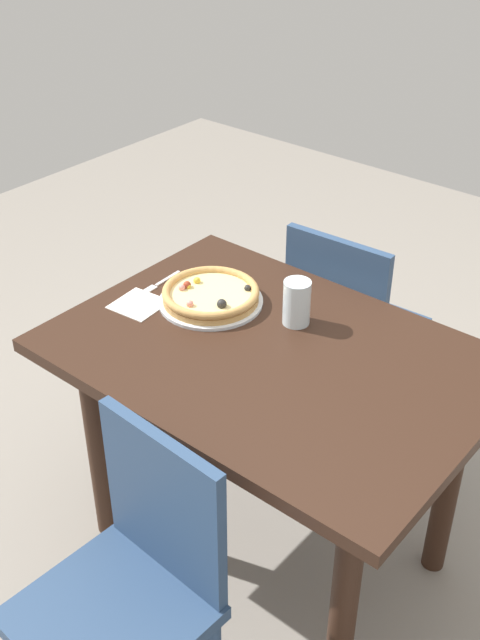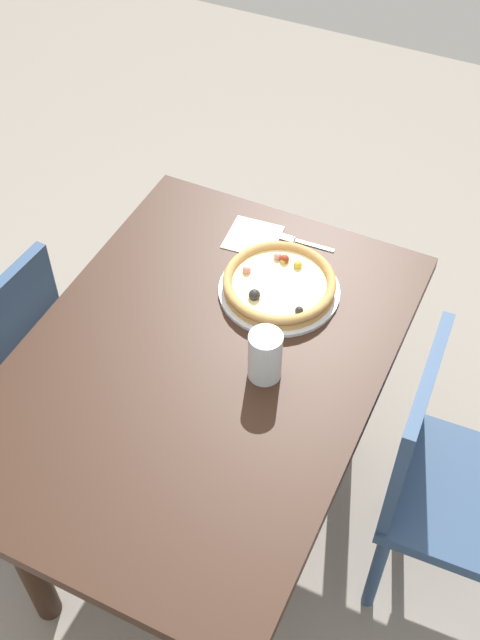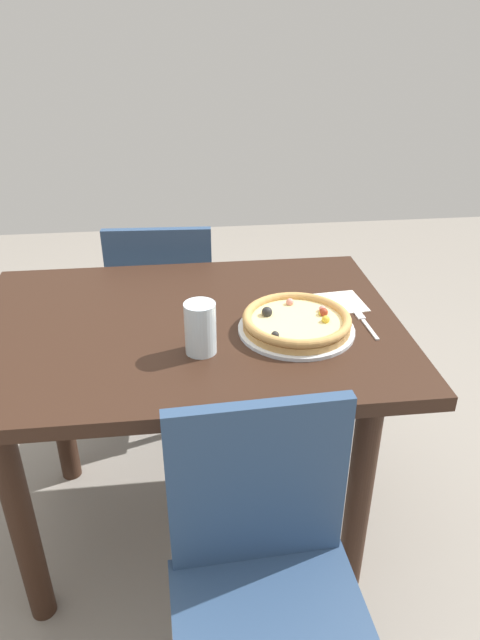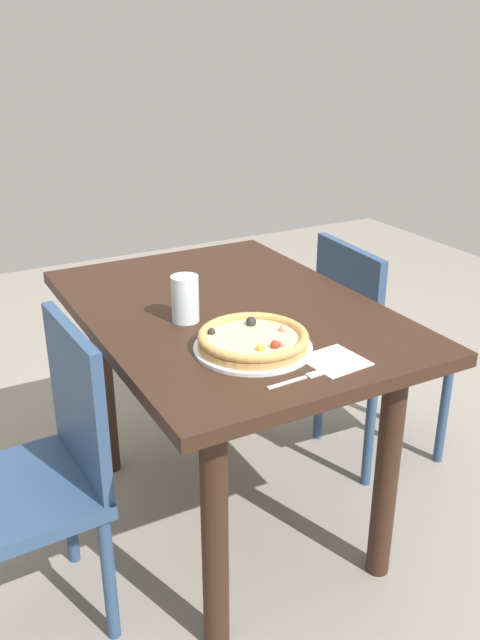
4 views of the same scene
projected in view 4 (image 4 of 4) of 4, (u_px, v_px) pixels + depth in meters
ground_plane at (230, 513)px, 2.32m from camera, size 6.00×6.00×0.00m
dining_table at (229, 344)px, 2.06m from camera, size 1.18×0.84×0.77m
chair_near at (40, 473)px, 1.74m from camera, size 0.42×0.42×0.87m
chair_far at (371, 344)px, 2.47m from camera, size 0.42×0.42×0.87m
plate at (253, 348)px, 1.74m from camera, size 0.31×0.31×0.01m
pizza at (253, 339)px, 1.73m from camera, size 0.29×0.29×0.05m
fork at (302, 378)px, 1.59m from camera, size 0.02×0.17×0.00m
drinking_glass at (185, 299)px, 1.89m from camera, size 0.08×0.08×0.13m
napkin at (335, 361)px, 1.68m from camera, size 0.15×0.15×0.00m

